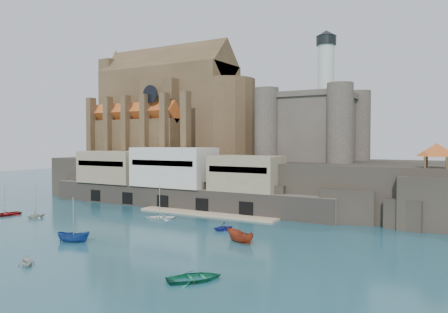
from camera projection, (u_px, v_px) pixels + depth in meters
ground at (137, 230)px, 71.10m from camera, size 300.00×300.00×0.00m
promontory at (246, 181)px, 105.00m from camera, size 100.00×36.00×10.00m
quay at (172, 179)px, 95.93m from camera, size 70.00×12.00×13.05m
church at (173, 113)px, 118.60m from camera, size 47.00×25.93×30.51m
castle_keep at (315, 124)px, 97.81m from camera, size 21.20×21.20×29.30m
rock_outcrop at (436, 204)px, 72.10m from camera, size 14.50×10.50×8.70m
pavilion at (437, 151)px, 71.93m from camera, size 6.40×6.40×5.40m
boat_0 at (5, 216)px, 84.41m from camera, size 4.34×1.86×5.88m
boat_1 at (27, 265)px, 50.70m from camera, size 2.86×3.14×3.11m
boat_2 at (74, 242)px, 62.39m from camera, size 2.43×2.40×4.89m
boat_3 at (195, 280)px, 45.07m from camera, size 4.04×3.58×5.88m
boat_4 at (36, 218)px, 81.80m from camera, size 3.28×2.41×3.42m
boat_5 at (240, 242)px, 62.37m from camera, size 2.62×2.59×5.27m
boat_6 at (160, 219)px, 80.82m from camera, size 2.80×4.08×5.57m
boat_7 at (223, 230)px, 70.31m from camera, size 3.41×3.11×3.37m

